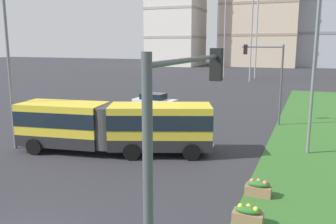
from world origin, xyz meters
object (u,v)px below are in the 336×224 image
at_px(articulated_bus, 114,126).
at_px(flower_planter_1, 248,215).
at_px(car_white_van, 154,101).
at_px(streetlight_left, 9,65).
at_px(traffic_light_near_right, 179,159).
at_px(traffic_light_far_right, 269,71).
at_px(flower_planter_2, 258,188).
at_px(streetlight_median, 314,67).

bearing_deg(articulated_bus, flower_planter_1, -33.53).
height_order(articulated_bus, flower_planter_1, articulated_bus).
xyz_separation_m(car_white_van, flower_planter_1, (12.94, -20.58, -0.33)).
distance_m(flower_planter_1, streetlight_left, 16.73).
height_order(car_white_van, flower_planter_1, car_white_van).
xyz_separation_m(articulated_bus, streetlight_left, (-6.30, -1.64, 3.61)).
distance_m(articulated_bus, car_white_van, 15.07).
relative_size(articulated_bus, streetlight_left, 1.24).
bearing_deg(streetlight_left, traffic_light_near_right, -35.38).
relative_size(car_white_van, streetlight_left, 0.47).
height_order(flower_planter_1, traffic_light_far_right, traffic_light_far_right).
distance_m(flower_planter_2, traffic_light_far_right, 15.28).
distance_m(articulated_bus, traffic_light_near_right, 15.32).
relative_size(car_white_van, flower_planter_1, 4.12).
relative_size(flower_planter_1, flower_planter_2, 1.00).
xyz_separation_m(traffic_light_far_right, streetlight_median, (3.30, -7.31, 0.84)).
bearing_deg(traffic_light_far_right, flower_planter_1, -85.40).
bearing_deg(car_white_van, streetlight_median, -35.40).
bearing_deg(traffic_light_far_right, streetlight_left, -137.24).
height_order(car_white_van, traffic_light_far_right, traffic_light_far_right).
height_order(traffic_light_far_right, streetlight_left, streetlight_left).
bearing_deg(car_white_van, flower_planter_2, -54.17).
bearing_deg(articulated_bus, car_white_van, 104.78).
xyz_separation_m(flower_planter_2, streetlight_median, (1.90, 7.38, 4.81)).
height_order(traffic_light_far_right, streetlight_median, streetlight_median).
xyz_separation_m(flower_planter_1, streetlight_left, (-15.40, 4.39, 4.84)).
height_order(articulated_bus, streetlight_left, streetlight_left).
distance_m(articulated_bus, flower_planter_1, 10.99).
xyz_separation_m(flower_planter_2, traffic_light_near_right, (-0.40, -8.92, 4.02)).
bearing_deg(traffic_light_near_right, flower_planter_2, 87.43).
bearing_deg(car_white_van, traffic_light_far_right, -15.65).
height_order(flower_planter_2, streetlight_median, streetlight_median).
relative_size(traffic_light_far_right, streetlight_median, 0.68).
xyz_separation_m(car_white_van, streetlight_left, (-2.46, -16.19, 4.51)).
relative_size(flower_planter_2, traffic_light_far_right, 0.17).
height_order(flower_planter_2, traffic_light_far_right, traffic_light_far_right).
height_order(articulated_bus, car_white_van, articulated_bus).
height_order(traffic_light_far_right, traffic_light_near_right, traffic_light_far_right).
relative_size(flower_planter_1, streetlight_median, 0.11).
relative_size(car_white_van, traffic_light_far_right, 0.70).
height_order(flower_planter_1, traffic_light_near_right, traffic_light_near_right).
distance_m(articulated_bus, traffic_light_far_right, 13.96).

